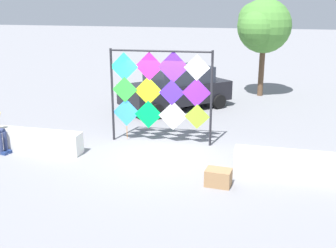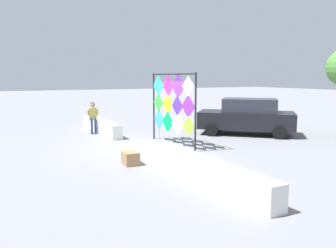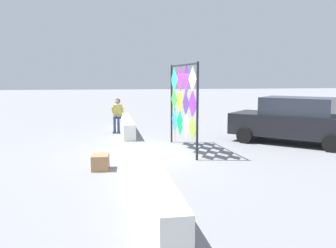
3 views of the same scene
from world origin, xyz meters
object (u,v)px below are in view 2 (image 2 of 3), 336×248
at_px(kite_display_rack, 172,103).
at_px(cardboard_box_large, 130,158).
at_px(seated_vendor, 93,115).
at_px(parked_car, 247,116).

relative_size(kite_display_rack, cardboard_box_large, 5.16).
height_order(seated_vendor, cardboard_box_large, seated_vendor).
distance_m(kite_display_rack, seated_vendor, 4.78).
relative_size(seated_vendor, cardboard_box_large, 2.47).
bearing_deg(seated_vendor, parked_car, 58.47).
bearing_deg(kite_display_rack, parked_car, 96.50).
distance_m(parked_car, cardboard_box_large, 7.37).
bearing_deg(parked_car, seated_vendor, -121.53).
bearing_deg(kite_display_rack, cardboard_box_large, -51.16).
bearing_deg(parked_car, kite_display_rack, -83.50).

